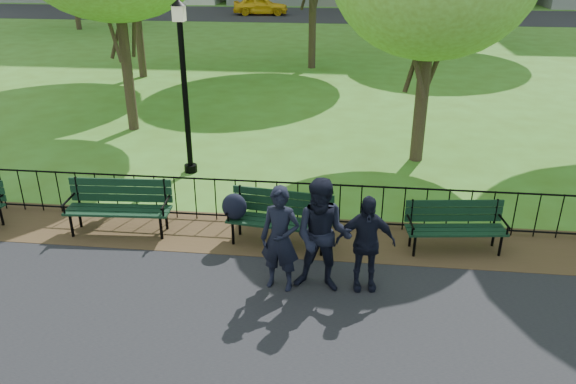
# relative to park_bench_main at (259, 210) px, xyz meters

# --- Properties ---
(ground) EXTENTS (120.00, 120.00, 0.00)m
(ground) POSITION_rel_park_bench_main_xyz_m (0.82, -1.22, -0.67)
(ground) COLOR #3D6219
(dirt_strip) EXTENTS (60.00, 1.60, 0.01)m
(dirt_strip) POSITION_rel_park_bench_main_xyz_m (0.82, 0.28, -0.65)
(dirt_strip) COLOR #3A2D17
(dirt_strip) RESTS_ON ground
(far_street) EXTENTS (70.00, 9.00, 0.01)m
(far_street) POSITION_rel_park_bench_main_xyz_m (0.82, 33.78, -0.66)
(far_street) COLOR black
(far_street) RESTS_ON ground
(iron_fence) EXTENTS (24.06, 0.06, 1.00)m
(iron_fence) POSITION_rel_park_bench_main_xyz_m (0.82, 0.78, -0.17)
(iron_fence) COLOR black
(iron_fence) RESTS_ON ground
(park_bench_main) EXTENTS (2.01, 0.82, 1.06)m
(park_bench_main) POSITION_rel_park_bench_main_xyz_m (0.00, 0.00, 0.00)
(park_bench_main) COLOR black
(park_bench_main) RESTS_ON ground
(park_bench_left_a) EXTENTS (1.96, 0.71, 1.09)m
(park_bench_left_a) POSITION_rel_park_bench_main_xyz_m (-2.66, 0.16, -0.04)
(park_bench_left_a) COLOR black
(park_bench_left_a) RESTS_ON ground
(park_bench_right_a) EXTENTS (1.77, 0.74, 0.98)m
(park_bench_right_a) POSITION_rel_park_bench_main_xyz_m (3.45, 0.17, -0.11)
(park_bench_right_a) COLOR black
(park_bench_right_a) RESTS_ON ground
(lamppost) EXTENTS (0.35, 0.35, 3.91)m
(lamppost) POSITION_rel_park_bench_main_xyz_m (-2.18, 3.20, 1.47)
(lamppost) COLOR black
(lamppost) RESTS_ON ground
(person_left) EXTENTS (0.70, 0.53, 1.71)m
(person_left) POSITION_rel_park_bench_main_xyz_m (0.56, -1.37, 0.20)
(person_left) COLOR black
(person_left) RESTS_ON asphalt_path
(person_mid) EXTENTS (0.95, 0.56, 1.86)m
(person_mid) POSITION_rel_park_bench_main_xyz_m (1.21, -1.34, 0.27)
(person_mid) COLOR black
(person_mid) RESTS_ON asphalt_path
(person_right) EXTENTS (0.97, 0.49, 1.58)m
(person_right) POSITION_rel_park_bench_main_xyz_m (1.86, -1.23, 0.14)
(person_right) COLOR black
(person_right) RESTS_ON asphalt_path
(taxi) EXTENTS (4.06, 1.93, 1.34)m
(taxi) POSITION_rel_park_bench_main_xyz_m (-5.32, 33.27, 0.02)
(taxi) COLOR yellow
(taxi) RESTS_ON far_street
(sedan_silver) EXTENTS (4.89, 3.09, 1.52)m
(sedan_silver) POSITION_rel_park_bench_main_xyz_m (6.63, 33.06, 0.11)
(sedan_silver) COLOR #989A9F
(sedan_silver) RESTS_ON far_street
(sedan_dark) EXTENTS (5.30, 3.01, 1.45)m
(sedan_dark) POSITION_rel_park_bench_main_xyz_m (7.02, 32.14, 0.07)
(sedan_dark) COLOR black
(sedan_dark) RESTS_ON far_street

